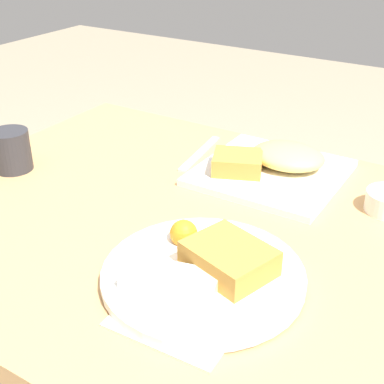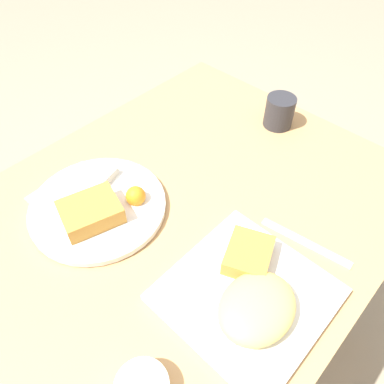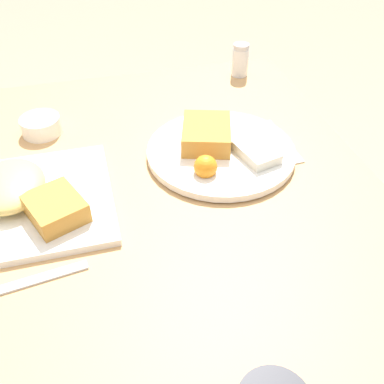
# 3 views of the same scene
# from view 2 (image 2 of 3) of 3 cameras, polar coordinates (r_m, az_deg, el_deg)

# --- Properties ---
(ground_plane) EXTENTS (8.00, 8.00, 0.00)m
(ground_plane) POSITION_cam_2_polar(r_m,az_deg,el_deg) (1.48, -1.44, -21.84)
(ground_plane) COLOR gray
(dining_table) EXTENTS (1.05, 0.80, 0.75)m
(dining_table) POSITION_cam_2_polar(r_m,az_deg,el_deg) (0.89, -2.24, -6.95)
(dining_table) COLOR tan
(dining_table) RESTS_ON ground_plane
(menu_card) EXTENTS (0.17, 0.23, 0.00)m
(menu_card) POSITION_cam_2_polar(r_m,az_deg,el_deg) (0.87, -16.11, -1.61)
(menu_card) COLOR beige
(menu_card) RESTS_ON dining_table
(plate_square_near) EXTENTS (0.27, 0.27, 0.06)m
(plate_square_near) POSITION_cam_2_polar(r_m,az_deg,el_deg) (0.70, 8.92, -15.03)
(plate_square_near) COLOR white
(plate_square_near) RESTS_ON dining_table
(plate_oval_far) EXTENTS (0.30, 0.30, 0.05)m
(plate_oval_far) POSITION_cam_2_polar(r_m,az_deg,el_deg) (0.83, -14.22, -1.98)
(plate_oval_far) COLOR white
(plate_oval_far) RESTS_ON menu_card
(butter_knife) EXTENTS (0.04, 0.19, 0.00)m
(butter_knife) POSITION_cam_2_polar(r_m,az_deg,el_deg) (0.80, 16.89, -7.36)
(butter_knife) COLOR silver
(butter_knife) RESTS_ON dining_table
(coffee_mug) EXTENTS (0.08, 0.08, 0.08)m
(coffee_mug) POSITION_cam_2_polar(r_m,az_deg,el_deg) (1.05, 13.17, 11.83)
(coffee_mug) COLOR #2D2D33
(coffee_mug) RESTS_ON dining_table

